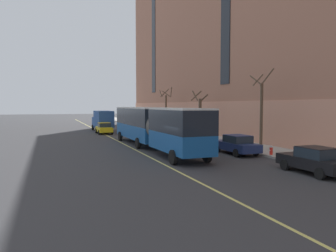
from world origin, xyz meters
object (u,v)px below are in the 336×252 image
Objects in this scene: parked_car_champagne_6 at (139,124)px; street_tree_mid_block at (261,111)px; taxi_cab at (104,128)px; box_truck at (103,120)px; parked_car_green_4 at (199,137)px; fire_hydrant at (271,150)px; parked_car_black_2 at (160,128)px; parked_car_black_3 at (314,160)px; street_tree_far_downtown at (166,108)px; city_bus at (153,125)px; parked_car_navy_5 at (236,144)px; street_tree_far_uptown at (200,114)px.

street_tree_mid_block is (3.00, -28.63, 2.69)m from parked_car_champagne_6.
parked_car_champagne_6 and taxi_cab have the same top height.
parked_car_green_4 is at bearing -72.21° from box_truck.
street_tree_mid_block is 4.35m from fire_hydrant.
taxi_cab is at bearing 155.32° from parked_car_black_2.
parked_car_champagne_6 is at bearing 90.20° from parked_car_black_3.
parked_car_champagne_6 is at bearing 90.07° from parked_car_green_4.
parked_car_champagne_6 is 31.62m from fire_hydrant.
parked_car_black_3 is 0.64× the size of street_tree_mid_block.
parked_car_black_2 is at bearing -24.68° from taxi_cab.
parked_car_champagne_6 is at bearing 90.56° from parked_car_black_2.
fire_hydrant is at bearing -78.71° from parked_car_green_4.
parked_car_green_4 is at bearing 90.40° from parked_car_black_3.
street_tree_far_downtown is (2.90, 5.69, 2.67)m from parked_car_black_2.
city_bus is at bearing -102.44° from parked_car_champagne_6.
parked_car_navy_5 reaches higher than fire_hydrant.
parked_car_navy_5 is at bearing -102.89° from street_tree_far_uptown.
parked_car_black_2 and parked_car_champagne_6 have the same top height.
parked_car_black_2 is 1.04× the size of parked_car_navy_5.
parked_car_black_3 and parked_car_champagne_6 have the same top height.
taxi_cab is (-6.99, 15.53, -0.00)m from parked_car_green_4.
street_tree_far_downtown reaches higher than parked_car_green_4.
parked_car_black_2 is at bearing -89.44° from parked_car_champagne_6.
parked_car_champagne_6 is 0.63× the size of street_tree_mid_block.
parked_car_black_3 is at bearing -89.80° from parked_car_champagne_6.
city_bus is at bearing 111.98° from parked_car_black_3.
parked_car_black_2 is 19.23m from parked_car_navy_5.
box_truck is 0.99× the size of street_tree_mid_block.
parked_car_navy_5 is 29.53m from parked_car_champagne_6.
parked_car_champagne_6 is at bearing 93.30° from fire_hydrant.
street_tree_mid_block is at bearing 16.80° from parked_car_navy_5.
city_bus is at bearing -163.96° from parked_car_green_4.
street_tree_far_downtown is at bearing 80.60° from parked_car_green_4.
parked_car_black_3 is 1.00× the size of parked_car_champagne_6.
fire_hydrant is (1.72, -21.27, -0.29)m from parked_car_black_2.
parked_car_black_3 is 21.35m from street_tree_far_uptown.
parked_car_champagne_6 reaches higher than fire_hydrant.
street_tree_far_downtown reaches higher than parked_car_black_3.
street_tree_mid_block is at bearing -81.00° from parked_car_black_2.
street_tree_mid_block reaches higher than street_tree_far_uptown.
city_bus is 21.25m from street_tree_far_downtown.
parked_car_black_3 is 6.30m from fire_hydrant.
street_tree_far_uptown is (9.39, -14.06, 1.17)m from box_truck.
street_tree_mid_block reaches higher than parked_car_black_3.
parked_car_black_2 is 1.07× the size of parked_car_green_4.
street_tree_mid_block reaches higher than parked_car_champagne_6.
fire_hydrant is (8.23, -29.05, -1.25)m from box_truck.
parked_car_green_4 is (5.35, 1.54, -1.38)m from city_bus.
parked_car_black_3 is at bearing -97.71° from street_tree_far_uptown.
street_tree_far_downtown is (-0.00, 24.02, -0.02)m from street_tree_mid_block.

